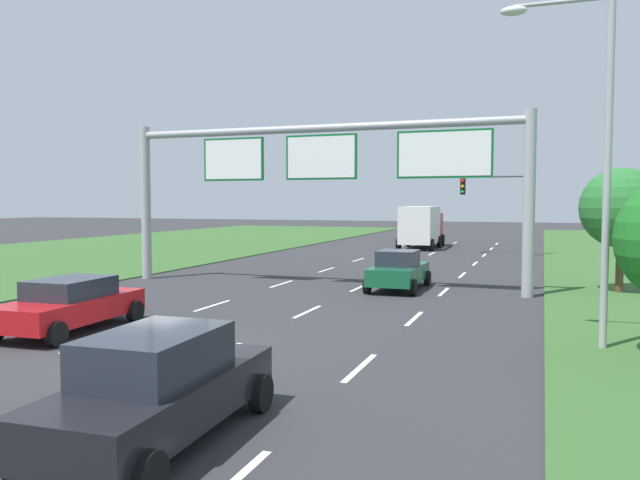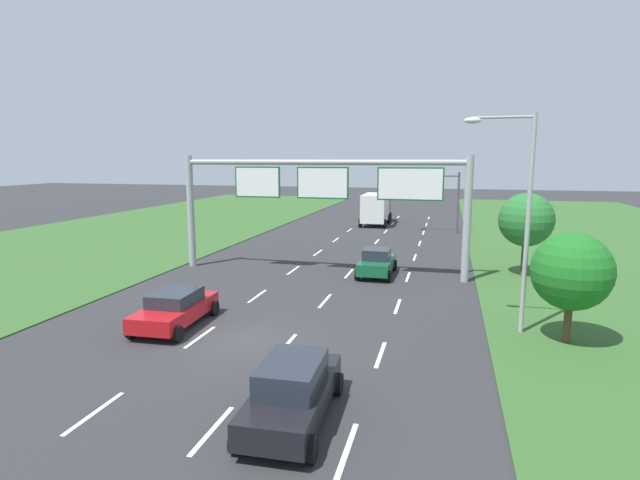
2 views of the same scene
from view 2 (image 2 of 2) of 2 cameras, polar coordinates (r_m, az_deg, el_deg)
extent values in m
plane|color=#2D2D30|center=(19.47, -8.88, -11.35)|extent=(200.00, 200.00, 0.00)
cube|color=#335B28|center=(39.51, -31.78, -2.00)|extent=(24.00, 120.00, 0.06)
cube|color=white|center=(15.60, -24.36, -17.53)|extent=(0.14, 2.40, 0.01)
cube|color=white|center=(20.19, -13.53, -10.72)|extent=(0.14, 2.40, 0.01)
cube|color=white|center=(25.37, -7.17, -6.36)|extent=(0.14, 2.40, 0.01)
cube|color=white|center=(30.85, -3.08, -3.47)|extent=(0.14, 2.40, 0.01)
cube|color=white|center=(36.50, -0.25, -1.45)|extent=(0.14, 2.40, 0.01)
cube|color=white|center=(42.24, 1.81, 0.02)|extent=(0.14, 2.40, 0.01)
cube|color=white|center=(48.05, 3.38, 1.14)|extent=(0.14, 2.40, 0.01)
cube|color=white|center=(53.90, 4.61, 2.02)|extent=(0.14, 2.40, 0.01)
cube|color=white|center=(59.77, 5.59, 2.73)|extent=(0.14, 2.40, 0.01)
cube|color=white|center=(13.86, -12.21, -20.44)|extent=(0.14, 2.40, 0.01)
cube|color=white|center=(18.87, -3.89, -11.91)|extent=(0.14, 2.40, 0.01)
cube|color=white|center=(24.34, 0.57, -6.97)|extent=(0.14, 2.40, 0.01)
cube|color=white|center=(30.01, 3.33, -3.84)|extent=(0.14, 2.40, 0.01)
cube|color=white|center=(35.79, 5.18, -1.71)|extent=(0.14, 2.40, 0.01)
cube|color=white|center=(41.63, 6.52, -0.17)|extent=(0.14, 2.40, 0.01)
cube|color=white|center=(47.51, 7.52, 0.99)|extent=(0.14, 2.40, 0.01)
cube|color=white|center=(53.42, 8.31, 1.89)|extent=(0.14, 2.40, 0.01)
cube|color=white|center=(59.34, 8.94, 2.61)|extent=(0.14, 2.40, 0.01)
cube|color=white|center=(12.85, 3.11, -22.80)|extent=(0.14, 2.40, 0.01)
cube|color=white|center=(18.15, 6.94, -12.85)|extent=(0.14, 2.40, 0.01)
cube|color=white|center=(23.78, 8.86, -7.48)|extent=(0.14, 2.40, 0.01)
cube|color=white|center=(29.56, 10.01, -4.18)|extent=(0.14, 2.40, 0.01)
cube|color=white|center=(35.41, 10.78, -1.96)|extent=(0.14, 2.40, 0.01)
cube|color=white|center=(41.31, 11.33, -0.37)|extent=(0.14, 2.40, 0.01)
cube|color=white|center=(47.23, 11.74, 0.82)|extent=(0.14, 2.40, 0.01)
cube|color=white|center=(53.17, 12.06, 1.75)|extent=(0.14, 2.40, 0.01)
cube|color=white|center=(59.12, 12.32, 2.48)|extent=(0.14, 2.40, 0.01)
cube|color=red|center=(21.52, -16.22, -7.81)|extent=(2.08, 4.51, 0.62)
cube|color=#232833|center=(21.41, -16.22, -6.31)|extent=(1.68, 2.24, 0.53)
cylinder|color=black|center=(23.45, -16.36, -7.19)|extent=(0.25, 0.65, 0.64)
cylinder|color=black|center=(22.62, -12.00, -7.62)|extent=(0.25, 0.65, 0.64)
cylinder|color=black|center=(20.73, -20.77, -9.62)|extent=(0.25, 0.65, 0.64)
cylinder|color=black|center=(19.78, -15.97, -10.28)|extent=(0.25, 0.65, 0.64)
cube|color=black|center=(13.72, -3.11, -17.43)|extent=(1.92, 4.56, 0.68)
cube|color=#232833|center=(13.36, -3.24, -14.97)|extent=(1.56, 2.30, 0.68)
cylinder|color=black|center=(15.57, -4.68, -15.45)|extent=(0.24, 0.65, 0.64)
cylinder|color=black|center=(15.18, 2.09, -16.10)|extent=(0.24, 0.65, 0.64)
cylinder|color=black|center=(12.74, -9.50, -21.58)|extent=(0.24, 0.65, 0.64)
cylinder|color=black|center=(12.26, -1.00, -22.79)|extent=(0.24, 0.65, 0.64)
cube|color=#145633|center=(29.69, 6.52, -2.75)|extent=(1.77, 4.22, 0.67)
cube|color=#232833|center=(29.38, 6.49, -1.59)|extent=(1.50, 1.70, 0.62)
cylinder|color=black|center=(31.39, 5.27, -2.69)|extent=(0.22, 0.64, 0.64)
cylinder|color=black|center=(31.17, 8.55, -2.84)|extent=(0.22, 0.64, 0.64)
cylinder|color=black|center=(28.39, 4.27, -3.96)|extent=(0.22, 0.64, 0.64)
cylinder|color=black|center=(28.15, 7.89, -4.14)|extent=(0.22, 0.64, 0.64)
cube|color=#B21E19|center=(55.30, 6.82, 3.78)|extent=(2.23, 2.14, 2.20)
cube|color=silver|center=(51.54, 6.33, 3.70)|extent=(2.45, 5.19, 2.76)
cylinder|color=black|center=(56.05, 5.71, 2.75)|extent=(0.30, 0.90, 0.90)
cylinder|color=black|center=(55.79, 8.01, 2.67)|extent=(0.30, 0.90, 0.90)
cylinder|color=black|center=(53.80, 5.29, 2.48)|extent=(0.30, 0.90, 0.90)
cylinder|color=black|center=(53.51, 7.86, 2.39)|extent=(0.30, 0.90, 0.90)
cylinder|color=black|center=(49.92, 4.64, 1.95)|extent=(0.30, 0.90, 0.90)
cylinder|color=black|center=(49.61, 7.40, 1.86)|extent=(0.30, 0.90, 0.90)
cylinder|color=#9EA0A5|center=(32.59, -14.55, 3.16)|extent=(0.44, 0.44, 7.00)
cylinder|color=#9EA0A5|center=(28.57, 16.47, 2.24)|extent=(0.44, 0.44, 7.00)
cylinder|color=#9EA0A5|center=(29.28, -0.08, 8.87)|extent=(16.80, 0.32, 0.32)
cube|color=#0C5B28|center=(30.51, -7.15, 6.59)|extent=(2.84, 0.12, 1.86)
cube|color=white|center=(30.45, -7.19, 6.58)|extent=(2.68, 0.01, 1.70)
cube|color=#0C5B28|center=(29.27, 0.30, 6.55)|extent=(3.08, 0.12, 1.86)
cube|color=white|center=(29.21, 0.27, 6.54)|extent=(2.92, 0.01, 1.70)
cube|color=#0C5B28|center=(28.46, 10.27, 6.32)|extent=(3.68, 0.12, 1.86)
cube|color=white|center=(28.40, 10.26, 6.31)|extent=(3.52, 0.01, 1.70)
cylinder|color=#47494F|center=(47.35, 15.49, 4.11)|extent=(0.20, 0.20, 5.60)
cylinder|color=#47494F|center=(47.21, 12.87, 7.18)|extent=(4.50, 0.14, 0.14)
cube|color=black|center=(47.36, 10.10, 6.49)|extent=(0.32, 0.36, 1.10)
sphere|color=red|center=(47.14, 10.10, 6.92)|extent=(0.22, 0.22, 0.22)
sphere|color=orange|center=(47.16, 10.08, 6.47)|extent=(0.22, 0.22, 0.22)
sphere|color=green|center=(47.18, 10.07, 6.03)|extent=(0.22, 0.22, 0.22)
cylinder|color=#9EA0A5|center=(20.59, 22.64, 1.39)|extent=(0.18, 0.18, 8.50)
cylinder|color=#9EA0A5|center=(20.35, 20.23, 13.04)|extent=(2.20, 0.10, 0.10)
ellipsoid|color=silver|center=(20.27, 17.05, 12.93)|extent=(0.64, 0.32, 0.24)
cylinder|color=#513823|center=(20.84, 26.44, -8.38)|extent=(0.28, 0.28, 1.69)
sphere|color=#1B691F|center=(20.37, 26.83, -3.23)|extent=(2.86, 2.86, 2.86)
cylinder|color=#513823|center=(31.39, 22.25, -1.92)|extent=(0.29, 0.29, 2.18)
sphere|color=#276C2E|center=(31.06, 22.51, 2.16)|extent=(3.10, 3.10, 3.10)
camera|label=1|loc=(5.34, 32.67, -29.89)|focal=35.00mm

